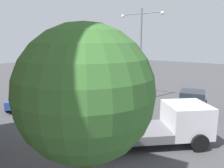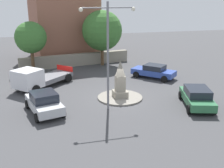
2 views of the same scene
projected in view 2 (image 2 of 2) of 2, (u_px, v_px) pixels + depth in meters
ground_plane at (120, 98)px, 22.54m from camera, size 80.00×80.00×0.00m
traffic_island at (120, 97)px, 22.52m from camera, size 3.63×3.63×0.13m
monument at (120, 81)px, 22.10m from camera, size 1.10×1.10×3.03m
streetlamp at (108, 46)px, 19.02m from camera, size 3.85×0.28×7.60m
car_green_passing at (197, 97)px, 20.69m from camera, size 2.95×4.58×1.45m
car_silver_near_island at (44, 102)px, 19.50m from camera, size 2.78×4.27×1.54m
car_blue_waiting at (154, 71)px, 27.94m from camera, size 4.20×4.30×1.37m
truck_white_parked_left at (37, 78)px, 24.59m from camera, size 5.63×5.53×1.97m
stone_boundary_wall at (76, 60)px, 32.98m from camera, size 13.12×2.74×1.40m
corner_building at (63, 12)px, 36.10m from camera, size 8.89×8.91×11.98m
tree_near_wall at (31, 38)px, 29.21m from camera, size 3.34×3.34×5.45m
tree_mid_cluster at (102, 31)px, 32.21m from camera, size 4.67×4.67×6.45m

